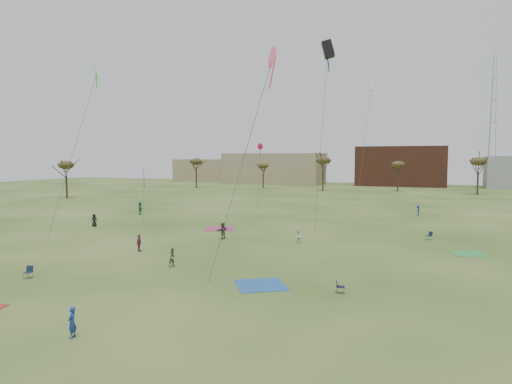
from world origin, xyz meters
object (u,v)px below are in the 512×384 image
at_px(camp_chair_center, 340,289).
at_px(camp_chair_right, 429,237).
at_px(camp_chair_left, 28,275).
at_px(radio_tower, 492,122).
at_px(flyer_near_right, 72,322).

bearing_deg(camp_chair_center, camp_chair_right, -30.23).
bearing_deg(camp_chair_left, radio_tower, 56.42).
height_order(camp_chair_left, camp_chair_center, same).
xyz_separation_m(camp_chair_right, radio_tower, (15.53, 100.46, 18.95)).
bearing_deg(camp_chair_center, flyer_near_right, 120.80).
relative_size(camp_chair_center, radio_tower, 0.02).
bearing_deg(camp_chair_right, flyer_near_right, -69.67).
height_order(flyer_near_right, radio_tower, radio_tower).
distance_m(camp_chair_left, camp_chair_right, 37.47).
relative_size(camp_chair_left, camp_chair_center, 1.00).
bearing_deg(camp_chair_center, radio_tower, -27.04).
xyz_separation_m(flyer_near_right, camp_chair_left, (-10.87, 7.01, -0.49)).
xyz_separation_m(flyer_near_right, camp_chair_center, (10.47, 11.77, -0.49)).
bearing_deg(flyer_near_right, camp_chair_center, 120.48).
bearing_deg(radio_tower, camp_chair_center, -99.49).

